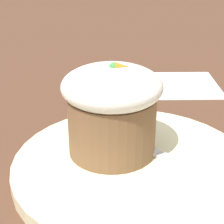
# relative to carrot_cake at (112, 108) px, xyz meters

# --- Properties ---
(ground_plane) EXTENTS (4.00, 4.00, 0.00)m
(ground_plane) POSITION_rel_carrot_cake_xyz_m (0.02, -0.02, -0.07)
(ground_plane) COLOR #513323
(dessert_plate) EXTENTS (0.25, 0.25, 0.02)m
(dessert_plate) POSITION_rel_carrot_cake_xyz_m (0.02, -0.02, -0.06)
(dessert_plate) COLOR beige
(dessert_plate) RESTS_ON ground_plane
(carrot_cake) EXTENTS (0.11, 0.11, 0.10)m
(carrot_cake) POSITION_rel_carrot_cake_xyz_m (0.00, 0.00, 0.00)
(carrot_cake) COLOR brown
(carrot_cake) RESTS_ON dessert_plate
(spoon) EXTENTS (0.12, 0.09, 0.01)m
(spoon) POSITION_rel_carrot_cake_xyz_m (0.04, -0.01, -0.05)
(spoon) COLOR silver
(spoon) RESTS_ON dessert_plate
(paper_napkin) EXTENTS (0.16, 0.14, 0.00)m
(paper_napkin) POSITION_rel_carrot_cake_xyz_m (0.13, 0.23, -0.07)
(paper_napkin) COLOR white
(paper_napkin) RESTS_ON ground_plane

